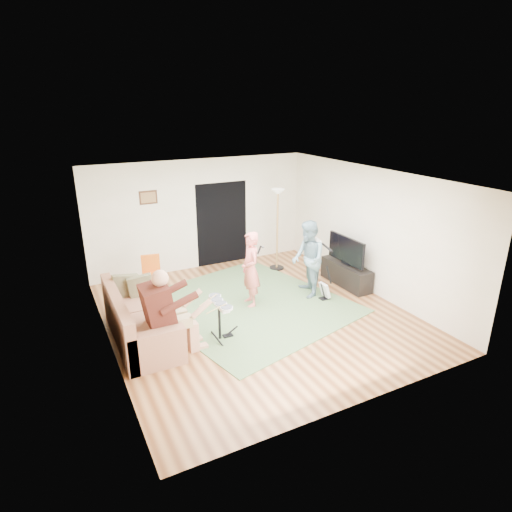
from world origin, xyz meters
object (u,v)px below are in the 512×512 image
(guitarist, at_px, (308,259))
(dining_chair, at_px, (152,284))
(television, at_px, (346,250))
(singer, at_px, (250,269))
(torchiere_lamp, at_px, (278,215))
(drum_kit, at_px, (220,322))
(sofa, at_px, (136,324))
(guitar_spare, at_px, (325,290))
(tv_cabinet, at_px, (346,274))

(guitarist, bearing_deg, dining_chair, -96.17)
(guitarist, bearing_deg, television, 111.34)
(singer, relative_size, dining_chair, 1.65)
(torchiere_lamp, bearing_deg, drum_kit, -135.89)
(guitarist, bearing_deg, sofa, -69.34)
(guitar_spare, bearing_deg, guitarist, 120.99)
(singer, bearing_deg, torchiere_lamp, 142.63)
(torchiere_lamp, bearing_deg, guitarist, -97.06)
(guitarist, xyz_separation_m, television, (1.06, 0.07, 0.03))
(dining_chair, height_order, tv_cabinet, dining_chair)
(dining_chair, bearing_deg, guitar_spare, -17.63)
(guitar_spare, relative_size, television, 0.65)
(sofa, height_order, television, television)
(torchiere_lamp, bearing_deg, dining_chair, -173.96)
(guitarist, height_order, dining_chair, guitarist)
(tv_cabinet, bearing_deg, dining_chair, 163.04)
(guitarist, relative_size, guitar_spare, 2.18)
(guitarist, bearing_deg, torchiere_lamp, -169.45)
(drum_kit, height_order, guitar_spare, guitar_spare)
(sofa, xyz_separation_m, torchiere_lamp, (3.89, 1.86, 1.08))
(tv_cabinet, bearing_deg, torchiere_lamp, 119.56)
(singer, distance_m, television, 2.35)
(singer, bearing_deg, guitarist, 90.83)
(guitarist, bearing_deg, drum_kit, -52.86)
(singer, distance_m, torchiere_lamp, 2.22)
(sofa, relative_size, dining_chair, 2.38)
(torchiere_lamp, bearing_deg, television, -61.81)
(guitar_spare, distance_m, dining_chair, 3.65)
(sofa, relative_size, guitar_spare, 2.97)
(sofa, relative_size, tv_cabinet, 1.61)
(sofa, bearing_deg, singer, 7.98)
(guitar_spare, bearing_deg, singer, 161.60)
(drum_kit, xyz_separation_m, guitar_spare, (2.60, 0.49, -0.11))
(singer, relative_size, guitarist, 0.94)
(guitar_spare, bearing_deg, torchiere_lamp, 90.29)
(singer, bearing_deg, tv_cabinet, 95.34)
(guitarist, relative_size, dining_chair, 1.75)
(guitar_spare, relative_size, dining_chair, 0.80)
(singer, xyz_separation_m, guitarist, (1.29, -0.14, 0.05))
(drum_kit, distance_m, torchiere_lamp, 3.76)
(singer, xyz_separation_m, guitar_spare, (1.51, -0.50, -0.56))
(drum_kit, bearing_deg, tv_cabinet, 14.66)
(dining_chair, bearing_deg, guitarist, -13.80)
(television, bearing_deg, dining_chair, 162.84)
(sofa, bearing_deg, guitarist, 3.05)
(singer, distance_m, guitarist, 1.30)
(guitarist, relative_size, torchiere_lamp, 0.82)
(guitarist, relative_size, television, 1.42)
(torchiere_lamp, bearing_deg, guitar_spare, -89.71)
(singer, height_order, guitar_spare, singer)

